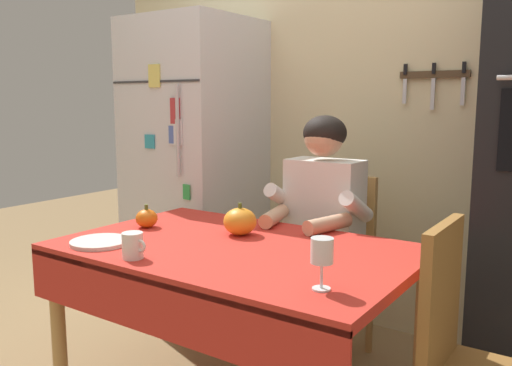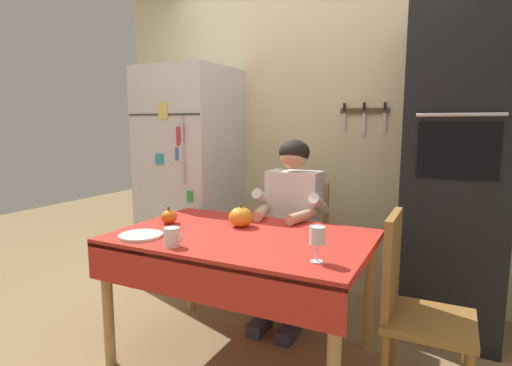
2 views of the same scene
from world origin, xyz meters
The scene contains 13 objects.
ground_plane centered at (0.00, 0.00, 0.00)m, with size 10.00×10.00×0.00m, color #93754C.
back_wall_assembly centered at (0.05, 1.35, 1.30)m, with size 3.70×0.13×2.60m.
refrigerator centered at (-0.95, 0.96, 0.90)m, with size 0.68×0.71×1.80m.
wall_oven centered at (1.05, 1.00, 1.05)m, with size 0.60×0.64×2.10m.
dining_table centered at (0.00, 0.08, 0.66)m, with size 1.40×0.90×0.74m.
chair_behind_person centered at (0.06, 0.87, 0.51)m, with size 0.40×0.40×0.93m.
seated_person centered at (0.06, 0.68, 0.74)m, with size 0.47×0.55×1.25m.
chair_right_side centered at (0.90, 0.13, 0.51)m, with size 0.40×0.40×0.93m.
coffee_mug centered at (-0.21, -0.26, 0.79)m, with size 0.11×0.08×0.10m.
wine_glass centered at (0.52, -0.16, 0.86)m, with size 0.07×0.07×0.16m.
pumpkin_large centered at (-0.52, 0.12, 0.78)m, with size 0.10×0.10×0.11m.
pumpkin_medium centered at (-0.09, 0.25, 0.80)m, with size 0.14×0.14×0.14m.
serving_tray centered at (-0.47, -0.19, 0.75)m, with size 0.24×0.24×0.02m, color silver.
Camera 2 is at (1.04, -1.83, 1.35)m, focal length 28.38 mm.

